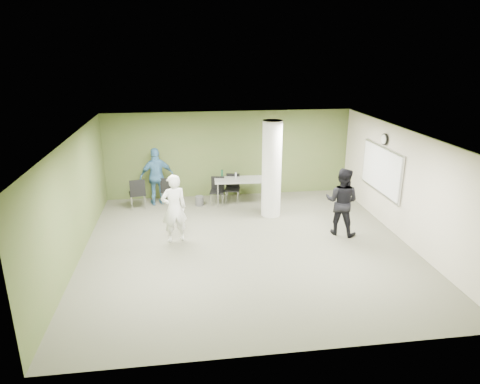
{
  "coord_description": "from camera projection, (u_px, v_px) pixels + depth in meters",
  "views": [
    {
      "loc": [
        -1.5,
        -9.57,
        4.67
      ],
      "look_at": [
        -0.05,
        1.0,
        1.09
      ],
      "focal_mm": 32.0,
      "sensor_mm": 36.0,
      "label": 1
    }
  ],
  "objects": [
    {
      "name": "whiteboard",
      "position": [
        381.0,
        170.0,
        11.82
      ],
      "size": [
        0.05,
        2.3,
        1.3
      ],
      "color": "silver",
      "rests_on": "wall_right_cream"
    },
    {
      "name": "chair_table_left",
      "position": [
        217.0,
        188.0,
        13.44
      ],
      "size": [
        0.51,
        0.51,
        0.86
      ],
      "rotation": [
        0.0,
        0.0,
        -0.2
      ],
      "color": "black",
      "rests_on": "floor"
    },
    {
      "name": "wall_clock",
      "position": [
        384.0,
        139.0,
        11.55
      ],
      "size": [
        0.06,
        0.32,
        0.32
      ],
      "color": "black",
      "rests_on": "wall_right_cream"
    },
    {
      "name": "man_blue",
      "position": [
        157.0,
        177.0,
        13.27
      ],
      "size": [
        1.14,
        0.68,
        1.81
      ],
      "primitive_type": "imported",
      "rotation": [
        0.0,
        0.0,
        3.38
      ],
      "color": "teal",
      "rests_on": "floor"
    },
    {
      "name": "floor",
      "position": [
        247.0,
        246.0,
        10.67
      ],
      "size": [
        8.0,
        8.0,
        0.0
      ],
      "primitive_type": "plane",
      "color": "#565744",
      "rests_on": "ground"
    },
    {
      "name": "wastebasket",
      "position": [
        199.0,
        201.0,
        13.39
      ],
      "size": [
        0.26,
        0.26,
        0.3
      ],
      "primitive_type": "cylinder",
      "color": "#4C4C4C",
      "rests_on": "floor"
    },
    {
      "name": "wall_back",
      "position": [
        229.0,
        154.0,
        13.98
      ],
      "size": [
        8.0,
        2.8,
        0.02
      ],
      "primitive_type": "cube",
      "rotation": [
        1.57,
        0.0,
        0.0
      ],
      "color": "#4C602D",
      "rests_on": "floor"
    },
    {
      "name": "wall_right_cream",
      "position": [
        405.0,
        186.0,
        10.74
      ],
      "size": [
        0.02,
        8.0,
        2.8
      ],
      "primitive_type": "cube",
      "color": "beige",
      "rests_on": "floor"
    },
    {
      "name": "wall_left",
      "position": [
        74.0,
        201.0,
        9.71
      ],
      "size": [
        0.02,
        8.0,
        2.8
      ],
      "primitive_type": "cube",
      "color": "#4C602D",
      "rests_on": "floor"
    },
    {
      "name": "chair_table_right",
      "position": [
        233.0,
        186.0,
        13.62
      ],
      "size": [
        0.54,
        0.54,
        0.9
      ],
      "rotation": [
        0.0,
        0.0,
        -0.22
      ],
      "color": "black",
      "rests_on": "floor"
    },
    {
      "name": "folding_table",
      "position": [
        241.0,
        180.0,
        13.37
      ],
      "size": [
        1.74,
        0.83,
        1.06
      ],
      "rotation": [
        0.0,
        0.0,
        -0.05
      ],
      "color": "#9C9C96",
      "rests_on": "floor"
    },
    {
      "name": "chair_back_right",
      "position": [
        168.0,
        189.0,
        13.37
      ],
      "size": [
        0.54,
        0.54,
        0.89
      ],
      "rotation": [
        0.0,
        0.0,
        2.89
      ],
      "color": "black",
      "rests_on": "floor"
    },
    {
      "name": "woman_white",
      "position": [
        174.0,
        209.0,
        10.67
      ],
      "size": [
        0.74,
        0.58,
        1.77
      ],
      "primitive_type": "imported",
      "rotation": [
        0.0,
        0.0,
        3.42
      ],
      "color": "white",
      "rests_on": "floor"
    },
    {
      "name": "chair_back_left",
      "position": [
        137.0,
        191.0,
        12.97
      ],
      "size": [
        0.55,
        0.55,
        0.96
      ],
      "rotation": [
        0.0,
        0.0,
        3.32
      ],
      "color": "black",
      "rests_on": "floor"
    },
    {
      "name": "ceiling",
      "position": [
        248.0,
        135.0,
        9.78
      ],
      "size": [
        8.0,
        8.0,
        0.0
      ],
      "primitive_type": "plane",
      "rotation": [
        3.14,
        0.0,
        0.0
      ],
      "color": "white",
      "rests_on": "wall_back"
    },
    {
      "name": "column",
      "position": [
        272.0,
        169.0,
        12.23
      ],
      "size": [
        0.56,
        0.56,
        2.8
      ],
      "primitive_type": "cylinder",
      "color": "silver",
      "rests_on": "floor"
    },
    {
      "name": "man_black",
      "position": [
        342.0,
        202.0,
        11.12
      ],
      "size": [
        1.1,
        1.05,
        1.8
      ],
      "primitive_type": "imported",
      "rotation": [
        0.0,
        0.0,
        2.54
      ],
      "color": "black",
      "rests_on": "floor"
    }
  ]
}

